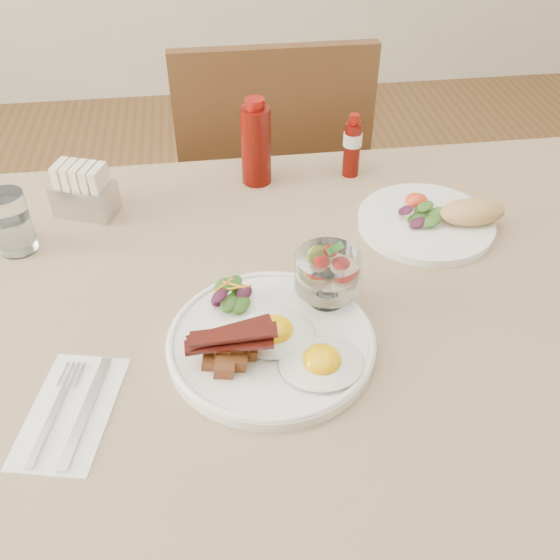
# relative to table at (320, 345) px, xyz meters

# --- Properties ---
(table) EXTENTS (1.33, 0.88, 0.75)m
(table) POSITION_rel_table_xyz_m (0.00, 0.00, 0.00)
(table) COLOR #513319
(table) RESTS_ON ground
(chair_far) EXTENTS (0.42, 0.42, 0.93)m
(chair_far) POSITION_rel_table_xyz_m (0.00, 0.66, -0.14)
(chair_far) COLOR #513319
(chair_far) RESTS_ON ground
(main_plate) EXTENTS (0.28, 0.28, 0.02)m
(main_plate) POSITION_rel_table_xyz_m (-0.09, -0.08, 0.10)
(main_plate) COLOR white
(main_plate) RESTS_ON table
(fried_eggs) EXTENTS (0.18, 0.18, 0.03)m
(fried_eggs) POSITION_rel_table_xyz_m (-0.05, -0.10, 0.11)
(fried_eggs) COLOR silver
(fried_eggs) RESTS_ON main_plate
(bacon_potato_pile) EXTENTS (0.12, 0.07, 0.05)m
(bacon_potato_pile) POSITION_rel_table_xyz_m (-0.14, -0.11, 0.13)
(bacon_potato_pile) COLOR brown
(bacon_potato_pile) RESTS_ON main_plate
(side_salad) EXTENTS (0.07, 0.06, 0.04)m
(side_salad) POSITION_rel_table_xyz_m (-0.13, -0.00, 0.12)
(side_salad) COLOR #265516
(side_salad) RESTS_ON main_plate
(fruit_cup) EXTENTS (0.09, 0.09, 0.09)m
(fruit_cup) POSITION_rel_table_xyz_m (0.00, -0.01, 0.16)
(fruit_cup) COLOR white
(fruit_cup) RESTS_ON main_plate
(second_plate) EXTENTS (0.25, 0.23, 0.06)m
(second_plate) POSITION_rel_table_xyz_m (0.23, 0.16, 0.10)
(second_plate) COLOR white
(second_plate) RESTS_ON table
(ketchup_bottle) EXTENTS (0.07, 0.07, 0.16)m
(ketchup_bottle) POSITION_rel_table_xyz_m (-0.06, 0.35, 0.16)
(ketchup_bottle) COLOR #520904
(ketchup_bottle) RESTS_ON table
(hot_sauce_bottle) EXTENTS (0.04, 0.04, 0.12)m
(hot_sauce_bottle) POSITION_rel_table_xyz_m (0.12, 0.35, 0.15)
(hot_sauce_bottle) COLOR #520904
(hot_sauce_bottle) RESTS_ON table
(sugar_caddy) EXTENTS (0.12, 0.09, 0.09)m
(sugar_caddy) POSITION_rel_table_xyz_m (-0.36, 0.28, 0.13)
(sugar_caddy) COLOR #BCBCC1
(sugar_caddy) RESTS_ON table
(water_glass) EXTENTS (0.06, 0.06, 0.10)m
(water_glass) POSITION_rel_table_xyz_m (-0.46, 0.19, 0.13)
(water_glass) COLOR white
(water_glass) RESTS_ON table
(napkin_cutlery) EXTENTS (0.14, 0.20, 0.01)m
(napkin_cutlery) POSITION_rel_table_xyz_m (-0.34, -0.15, 0.09)
(napkin_cutlery) COLOR white
(napkin_cutlery) RESTS_ON table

